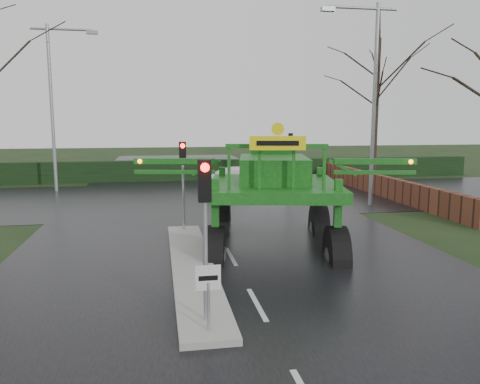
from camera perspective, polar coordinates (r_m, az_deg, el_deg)
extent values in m
plane|color=black|center=(11.32, 2.08, -13.60)|extent=(140.00, 140.00, 0.00)
cube|color=black|center=(20.82, -3.64, -3.28)|extent=(14.00, 80.00, 0.02)
cube|color=black|center=(26.69, -5.05, -0.66)|extent=(80.00, 12.00, 0.02)
cube|color=gray|center=(13.93, -5.83, -8.97)|extent=(1.20, 10.00, 0.16)
cube|color=black|center=(34.51, -6.20, 2.66)|extent=(44.00, 0.90, 1.50)
cube|color=#592D1E|center=(29.39, 15.79, 1.07)|extent=(0.40, 20.00, 1.20)
cylinder|color=gray|center=(9.52, -3.87, -13.82)|extent=(0.07, 0.07, 1.00)
cube|color=silver|center=(9.31, -3.91, -10.40)|extent=(0.50, 0.04, 0.50)
cube|color=black|center=(9.29, -3.90, -10.44)|extent=(0.38, 0.01, 0.10)
cylinder|color=gray|center=(9.64, -4.25, -6.63)|extent=(0.10, 0.10, 3.50)
cube|color=black|center=(9.37, -4.35, 1.36)|extent=(0.26, 0.22, 0.85)
sphere|color=#FF0C07|center=(9.21, -4.29, 2.99)|extent=(0.18, 0.18, 0.18)
cylinder|color=gray|center=(17.96, -6.94, 0.43)|extent=(0.10, 0.10, 3.50)
cube|color=black|center=(17.82, -7.02, 4.73)|extent=(0.26, 0.22, 0.85)
sphere|color=#FF0C07|center=(17.67, -7.01, 5.61)|extent=(0.18, 0.18, 0.18)
cylinder|color=gray|center=(31.58, 6.14, 3.94)|extent=(0.10, 0.10, 3.50)
cube|color=black|center=(31.50, 6.18, 6.39)|extent=(0.26, 0.22, 0.85)
sphere|color=#FF0C07|center=(31.62, 6.12, 6.90)|extent=(0.18, 0.18, 0.18)
cylinder|color=gray|center=(24.70, 16.01, 9.93)|extent=(0.20, 0.20, 10.00)
cylinder|color=gray|center=(24.95, 14.72, 20.86)|extent=(3.52, 0.14, 0.14)
cube|color=gray|center=(24.28, 10.66, 21.05)|extent=(0.65, 0.30, 0.20)
cylinder|color=gray|center=(30.92, -21.96, 9.31)|extent=(0.20, 0.20, 10.00)
cylinder|color=gray|center=(31.23, -20.95, 18.03)|extent=(3.52, 0.14, 0.14)
cube|color=gray|center=(30.95, -17.58, 18.06)|extent=(0.65, 0.30, 0.20)
cylinder|color=black|center=(34.76, 16.26, 9.43)|extent=(0.32, 0.32, 10.00)
cone|color=black|center=(35.36, 16.67, 18.86)|extent=(0.24, 0.24, 2.50)
cylinder|color=black|center=(16.73, -9.05, -2.63)|extent=(0.97, 2.18, 2.11)
cylinder|color=#595B56|center=(16.73, -9.05, -2.63)|extent=(0.75, 0.84, 0.74)
cube|color=#0E4F15|center=(16.52, -9.16, 1.86)|extent=(0.27, 0.27, 2.42)
cylinder|color=black|center=(16.49, 4.06, -2.71)|extent=(0.97, 2.18, 2.11)
cylinder|color=#595B56|center=(16.49, 4.06, -2.71)|extent=(0.75, 0.84, 0.74)
cube|color=#0E4F15|center=(16.28, 4.11, 1.84)|extent=(0.27, 0.27, 2.42)
cylinder|color=black|center=(13.10, -11.97, -5.84)|extent=(0.97, 2.18, 2.11)
cylinder|color=#595B56|center=(13.10, -11.97, -5.84)|extent=(0.75, 0.84, 0.74)
cube|color=#0E4F15|center=(12.84, -12.15, -0.13)|extent=(0.27, 0.27, 2.42)
cylinder|color=black|center=(12.79, 4.92, -6.03)|extent=(0.97, 2.18, 2.11)
cylinder|color=#595B56|center=(12.79, 4.92, -6.03)|extent=(0.75, 0.84, 0.74)
cube|color=#0E4F15|center=(12.53, 5.00, -0.19)|extent=(0.27, 0.27, 2.42)
cube|color=#0E4F15|center=(14.34, -3.08, 3.70)|extent=(5.31, 5.81, 0.37)
cube|color=#0E4F15|center=(14.51, -3.04, 6.05)|extent=(2.88, 3.55, 0.95)
cube|color=#104510|center=(16.60, -2.51, 7.64)|extent=(1.79, 1.54, 1.37)
cube|color=#0E4F15|center=(12.61, -3.70, 9.98)|extent=(3.13, 0.73, 0.13)
cube|color=#0E4F15|center=(14.52, -16.74, 7.16)|extent=(2.73, 0.71, 0.19)
sphere|color=orange|center=(14.82, -21.17, 6.97)|extent=(0.15, 0.15, 0.15)
cube|color=#0E4F15|center=(14.02, 10.76, 7.33)|extent=(2.73, 0.71, 0.19)
sphere|color=orange|center=(14.16, 15.50, 7.19)|extent=(0.15, 0.15, 0.15)
cube|color=yellow|center=(12.19, -3.88, 10.52)|extent=(1.67, 0.38, 0.42)
cube|color=black|center=(12.19, -3.88, 10.52)|extent=(1.24, 0.25, 0.15)
cylinder|color=yellow|center=(12.22, -3.90, 12.50)|extent=(0.38, 0.11, 0.38)
imported|color=silver|center=(28.06, 0.62, -0.19)|extent=(4.73, 1.82, 1.54)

